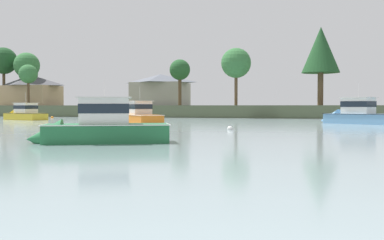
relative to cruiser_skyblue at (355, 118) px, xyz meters
name	(u,v)px	position (x,y,z in m)	size (l,w,h in m)	color
far_shore_bank	(270,111)	(-14.42, 40.56, 0.38)	(189.88, 40.54, 2.17)	#4C563D
cruiser_skyblue	(355,118)	(0.00, 0.00, 0.00)	(9.89, 7.29, 5.80)	#669ECC
cruiser_yellow	(23,116)	(-46.40, 1.99, -0.11)	(8.71, 5.26, 5.03)	gold
dinghy_cream	(146,127)	(-18.92, -16.92, -0.59)	(2.99, 2.78, 0.46)	beige
cruiser_orange	(139,118)	(-24.31, -6.06, -0.11)	(8.26, 9.17, 5.24)	orange
cruiser_green	(95,132)	(-15.41, -32.95, -0.10)	(8.00, 5.38, 4.26)	#236B3D
mooring_buoy_orange	(52,117)	(-48.20, 12.28, -0.62)	(0.48, 0.48, 0.53)	orange
mooring_buoy_white	(230,129)	(-11.02, -17.37, -0.62)	(0.49, 0.49, 0.54)	white
shore_tree_right_mid	(321,50)	(-4.12, 24.37, 10.71)	(6.34, 6.34, 13.24)	brown
shore_tree_inland_b	(4,61)	(-74.74, 33.04, 11.72)	(6.13, 6.13, 13.42)	brown
shore_tree_left	(180,70)	(-31.93, 33.04, 8.61)	(4.23, 4.23, 9.43)	brown
shore_tree_center_left	(28,74)	(-62.89, 25.89, 7.95)	(3.92, 3.92, 8.55)	brown
shore_tree_right	(236,63)	(-18.27, 22.70, 8.78)	(5.21, 5.21, 9.98)	brown
shore_tree_inland_c	(27,66)	(-68.33, 32.80, 10.45)	(5.78, 5.78, 12.00)	brown
cottage_eastern	(31,90)	(-67.40, 33.09, 5.04)	(12.39, 8.87, 6.91)	tan
cottage_near_water	(160,89)	(-39.86, 42.93, 5.18)	(12.60, 10.29, 7.21)	#9E998E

